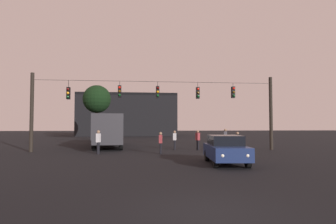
{
  "coord_description": "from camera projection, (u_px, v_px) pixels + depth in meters",
  "views": [
    {
      "loc": [
        -1.68,
        -6.89,
        2.05
      ],
      "look_at": [
        1.14,
        18.8,
        3.23
      ],
      "focal_mm": 31.59,
      "sensor_mm": 36.0,
      "label": 1
    }
  ],
  "objects": [
    {
      "name": "ground_plane",
      "position": [
        151.0,
        145.0,
        31.26
      ],
      "size": [
        168.0,
        168.0,
        0.0
      ],
      "primitive_type": "plane",
      "color": "black",
      "rests_on": "ground"
    },
    {
      "name": "overhead_signal_span",
      "position": [
        157.0,
        105.0,
        23.87
      ],
      "size": [
        19.63,
        0.44,
        6.14
      ],
      "color": "black",
      "rests_on": "ground"
    },
    {
      "name": "city_bus",
      "position": [
        108.0,
        127.0,
        28.48
      ],
      "size": [
        3.33,
        11.16,
        3.0
      ],
      "color": "#2D2D33",
      "rests_on": "ground"
    },
    {
      "name": "car_near_right",
      "position": [
        225.0,
        149.0,
        15.69
      ],
      "size": [
        2.21,
        4.46,
        1.52
      ],
      "color": "navy",
      "rests_on": "ground"
    },
    {
      "name": "pedestrian_crossing_left",
      "position": [
        161.0,
        142.0,
        21.25
      ],
      "size": [
        0.28,
        0.38,
        1.57
      ],
      "color": "black",
      "rests_on": "ground"
    },
    {
      "name": "pedestrian_crossing_center",
      "position": [
        226.0,
        137.0,
        26.29
      ],
      "size": [
        0.35,
        0.42,
        1.76
      ],
      "color": "black",
      "rests_on": "ground"
    },
    {
      "name": "pedestrian_crossing_right",
      "position": [
        98.0,
        141.0,
        21.19
      ],
      "size": [
        0.32,
        0.41,
        1.7
      ],
      "color": "black",
      "rests_on": "ground"
    },
    {
      "name": "pedestrian_near_bus",
      "position": [
        198.0,
        139.0,
        24.53
      ],
      "size": [
        0.34,
        0.42,
        1.66
      ],
      "color": "black",
      "rests_on": "ground"
    },
    {
      "name": "pedestrian_trailing",
      "position": [
        175.0,
        139.0,
        25.12
      ],
      "size": [
        0.33,
        0.41,
        1.61
      ],
      "color": "black",
      "rests_on": "ground"
    },
    {
      "name": "pedestrian_far_side",
      "position": [
        238.0,
        141.0,
        21.93
      ],
      "size": [
        0.31,
        0.4,
        1.56
      ],
      "color": "black",
      "rests_on": "ground"
    },
    {
      "name": "corner_building",
      "position": [
        128.0,
        115.0,
        60.29
      ],
      "size": [
        19.16,
        10.01,
        8.29
      ],
      "color": "black",
      "rests_on": "ground"
    },
    {
      "name": "tree_left_silhouette",
      "position": [
        97.0,
        99.0,
        42.33
      ],
      "size": [
        3.99,
        3.99,
        7.83
      ],
      "color": "#2D2116",
      "rests_on": "ground"
    }
  ]
}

